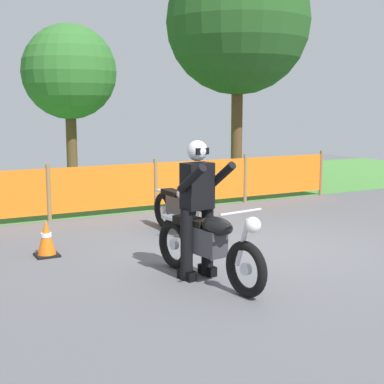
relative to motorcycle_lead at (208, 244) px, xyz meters
The scene contains 9 objects.
ground 1.80m from the motorcycle_lead, 39.11° to the left, with size 24.00×24.00×0.02m, color #5B5B60.
grass_verge 7.76m from the motorcycle_lead, 80.00° to the left, with size 24.00×6.34×0.01m, color #4C8C3D.
barrier_fence 4.66m from the motorcycle_lead, 73.20° to the left, with size 8.64×0.08×1.05m.
tree_near_left 9.26m from the motorcycle_lead, 84.00° to the left, with size 2.45×2.45×4.18m.
tree_near_right 8.34m from the motorcycle_lead, 54.78° to the left, with size 3.49×3.49×5.84m.
motorcycle_lead is the anchor object (origin of this frame).
motorcycle_trailing 2.47m from the motorcycle_lead, 70.30° to the left, with size 0.57×1.93×0.91m.
rider_lead 0.49m from the motorcycle_lead, 99.04° to the left, with size 0.61×0.62×1.69m.
traffic_cone 2.52m from the motorcycle_lead, 124.75° to the left, with size 0.32×0.32×0.53m.
Camera 1 is at (-4.58, -6.72, 2.10)m, focal length 52.29 mm.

